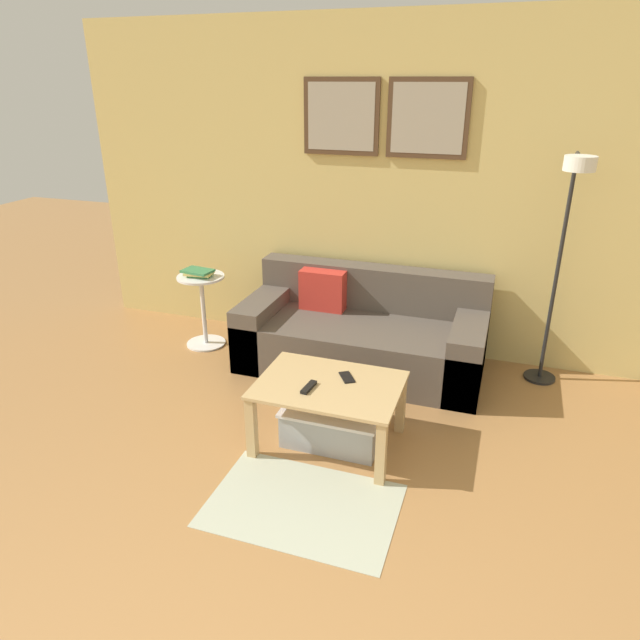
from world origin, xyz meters
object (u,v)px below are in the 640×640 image
Objects in this scene: remote_control at (309,387)px; couch at (362,334)px; floor_lamp at (566,234)px; book_stack at (199,273)px; cell_phone at (347,377)px; coffee_table at (329,395)px; side_table at (203,304)px; storage_bin at (333,424)px.

couch is at bearing 95.15° from remote_control.
remote_control is (-1.35, -1.23, -0.73)m from floor_lamp.
book_stack reaches higher than cell_phone.
floor_lamp is 11.13× the size of remote_control.
couch is 7.18× the size of book_stack.
floor_lamp is 11.93× the size of cell_phone.
floor_lamp is 6.50× the size of book_stack.
floor_lamp is 1.73m from cell_phone.
couch reaches higher than remote_control.
couch reaches higher than coffee_table.
book_stack is 1.79m from cell_phone.
remote_control is (1.34, -1.12, 0.06)m from side_table.
storage_bin is 0.99× the size of side_table.
remote_control is at bearing -137.68° from floor_lamp.
book_stack is at bearing 146.05° from storage_bin.
side_table is at bearing -177.64° from floor_lamp.
coffee_table is 5.72× the size of remote_control.
couch is at bearing 95.43° from storage_bin.
remote_control is 0.26m from cell_phone.
storage_bin is 4.07× the size of remote_control.
side_table is at bearing 115.87° from cell_phone.
remote_control is at bearing -39.39° from book_stack.
cell_phone is (0.16, -0.99, 0.16)m from couch.
remote_control is at bearing -164.21° from cell_phone.
couch is 3.00× the size of side_table.
floor_lamp is 2.75m from book_stack.
storage_bin is 0.35m from remote_control.
storage_bin is 1.84m from book_stack.
floor_lamp is at bearing 42.09° from coffee_table.
book_stack is (-1.44, 1.01, 0.30)m from coffee_table.
coffee_table is 0.51× the size of floor_lamp.
cell_phone is (0.08, 0.10, 0.08)m from coffee_table.
remote_control is (-0.11, -0.12, 0.31)m from storage_bin.
coffee_table is at bearing -85.72° from couch.
book_stack is (-2.70, -0.13, -0.51)m from floor_lamp.
storage_bin is 0.37× the size of floor_lamp.
coffee_table is 0.16m from remote_control.
storage_bin is at bearing -34.42° from side_table.
coffee_table is 0.23m from storage_bin.
book_stack is at bearing -177.34° from floor_lamp.
couch is 1.42m from book_stack.
coffee_table is at bearing -160.75° from cell_phone.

